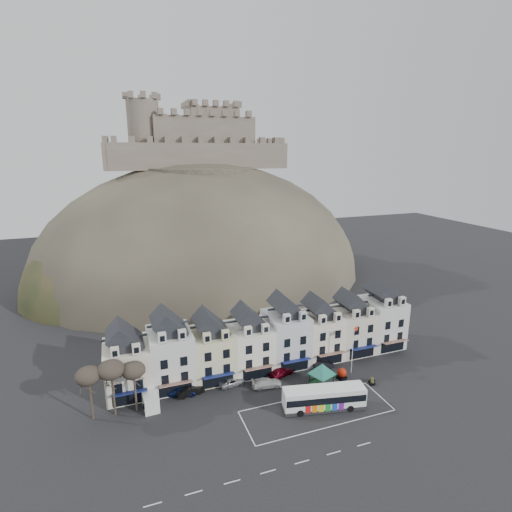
{
  "coord_description": "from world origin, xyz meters",
  "views": [
    {
      "loc": [
        -23.76,
        -43.6,
        37.38
      ],
      "look_at": [
        0.66,
        24.0,
        18.09
      ],
      "focal_mm": 28.0,
      "sensor_mm": 36.0,
      "label": 1
    }
  ],
  "objects_px": {
    "bus": "(324,397)",
    "flagpole": "(353,346)",
    "car_black": "(190,390)",
    "car_white": "(267,383)",
    "red_buoy": "(342,373)",
    "bus_shelter": "(322,369)",
    "white_van": "(150,399)",
    "car_maroon": "(281,372)",
    "car_navy": "(182,391)",
    "car_charcoal": "(324,365)",
    "car_silver": "(232,381)"
  },
  "relations": [
    {
      "from": "bus",
      "to": "flagpole",
      "type": "distance_m",
      "value": 12.3
    },
    {
      "from": "flagpole",
      "to": "car_black",
      "type": "relative_size",
      "value": 1.96
    },
    {
      "from": "car_black",
      "to": "car_white",
      "type": "xyz_separation_m",
      "value": [
        12.07,
        -2.14,
        -0.02
      ]
    },
    {
      "from": "red_buoy",
      "to": "car_white",
      "type": "relative_size",
      "value": 0.4
    },
    {
      "from": "bus_shelter",
      "to": "white_van",
      "type": "xyz_separation_m",
      "value": [
        -26.49,
        4.59,
        -2.25
      ]
    },
    {
      "from": "white_van",
      "to": "car_maroon",
      "type": "distance_m",
      "value": 21.82
    },
    {
      "from": "red_buoy",
      "to": "flagpole",
      "type": "relative_size",
      "value": 0.22
    },
    {
      "from": "car_maroon",
      "to": "car_navy",
      "type": "bearing_deg",
      "value": 70.26
    },
    {
      "from": "car_charcoal",
      "to": "bus_shelter",
      "type": "bearing_deg",
      "value": 144.89
    },
    {
      "from": "bus_shelter",
      "to": "car_black",
      "type": "bearing_deg",
      "value": 143.42
    },
    {
      "from": "flagpole",
      "to": "car_navy",
      "type": "bearing_deg",
      "value": 173.37
    },
    {
      "from": "car_white",
      "to": "car_charcoal",
      "type": "xyz_separation_m",
      "value": [
        11.53,
        1.87,
        -0.09
      ]
    },
    {
      "from": "bus",
      "to": "bus_shelter",
      "type": "bearing_deg",
      "value": 76.49
    },
    {
      "from": "white_van",
      "to": "car_silver",
      "type": "height_order",
      "value": "white_van"
    },
    {
      "from": "red_buoy",
      "to": "white_van",
      "type": "height_order",
      "value": "white_van"
    },
    {
      "from": "bus",
      "to": "white_van",
      "type": "relative_size",
      "value": 2.52
    },
    {
      "from": "car_silver",
      "to": "car_maroon",
      "type": "distance_m",
      "value": 8.69
    },
    {
      "from": "red_buoy",
      "to": "car_maroon",
      "type": "xyz_separation_m",
      "value": [
        -9.2,
        4.31,
        -0.22
      ]
    },
    {
      "from": "white_van",
      "to": "car_navy",
      "type": "relative_size",
      "value": 1.11
    },
    {
      "from": "car_white",
      "to": "car_maroon",
      "type": "bearing_deg",
      "value": -51.53
    },
    {
      "from": "car_navy",
      "to": "white_van",
      "type": "bearing_deg",
      "value": 117.6
    },
    {
      "from": "car_navy",
      "to": "car_charcoal",
      "type": "relative_size",
      "value": 1.19
    },
    {
      "from": "red_buoy",
      "to": "car_charcoal",
      "type": "height_order",
      "value": "red_buoy"
    },
    {
      "from": "bus_shelter",
      "to": "car_black",
      "type": "height_order",
      "value": "bus_shelter"
    },
    {
      "from": "white_van",
      "to": "car_white",
      "type": "relative_size",
      "value": 1.01
    },
    {
      "from": "white_van",
      "to": "car_white",
      "type": "bearing_deg",
      "value": -7.5
    },
    {
      "from": "bus",
      "to": "car_maroon",
      "type": "height_order",
      "value": "bus"
    },
    {
      "from": "bus",
      "to": "car_maroon",
      "type": "distance_m",
      "value": 10.64
    },
    {
      "from": "bus_shelter",
      "to": "red_buoy",
      "type": "height_order",
      "value": "bus_shelter"
    },
    {
      "from": "bus_shelter",
      "to": "red_buoy",
      "type": "bearing_deg",
      "value": -7.43
    },
    {
      "from": "car_black",
      "to": "car_silver",
      "type": "bearing_deg",
      "value": -96.62
    },
    {
      "from": "car_white",
      "to": "white_van",
      "type": "bearing_deg",
      "value": 91.51
    },
    {
      "from": "bus",
      "to": "white_van",
      "type": "distance_m",
      "value": 26.0
    },
    {
      "from": "car_white",
      "to": "car_silver",
      "type": "bearing_deg",
      "value": 69.94
    },
    {
      "from": "car_charcoal",
      "to": "car_silver",
      "type": "bearing_deg",
      "value": 85.86
    },
    {
      "from": "car_white",
      "to": "red_buoy",
      "type": "bearing_deg",
      "value": -93.35
    },
    {
      "from": "car_silver",
      "to": "car_charcoal",
      "type": "xyz_separation_m",
      "value": [
        16.69,
        -0.63,
        0.0
      ]
    },
    {
      "from": "bus_shelter",
      "to": "flagpole",
      "type": "relative_size",
      "value": 0.73
    },
    {
      "from": "car_black",
      "to": "car_silver",
      "type": "distance_m",
      "value": 6.93
    },
    {
      "from": "car_navy",
      "to": "car_black",
      "type": "height_order",
      "value": "car_navy"
    },
    {
      "from": "bus",
      "to": "car_navy",
      "type": "distance_m",
      "value": 21.95
    },
    {
      "from": "bus_shelter",
      "to": "car_white",
      "type": "bearing_deg",
      "value": 136.85
    },
    {
      "from": "bus_shelter",
      "to": "car_maroon",
      "type": "height_order",
      "value": "bus_shelter"
    },
    {
      "from": "red_buoy",
      "to": "car_navy",
      "type": "relative_size",
      "value": 0.43
    },
    {
      "from": "white_van",
      "to": "car_black",
      "type": "bearing_deg",
      "value": 3.84
    },
    {
      "from": "white_van",
      "to": "car_navy",
      "type": "distance_m",
      "value": 5.14
    },
    {
      "from": "car_navy",
      "to": "car_maroon",
      "type": "xyz_separation_m",
      "value": [
        16.8,
        -0.24,
        0.01
      ]
    },
    {
      "from": "bus",
      "to": "car_white",
      "type": "relative_size",
      "value": 2.55
    },
    {
      "from": "car_white",
      "to": "bus",
      "type": "bearing_deg",
      "value": -137.73
    },
    {
      "from": "bus",
      "to": "car_navy",
      "type": "height_order",
      "value": "bus"
    }
  ]
}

